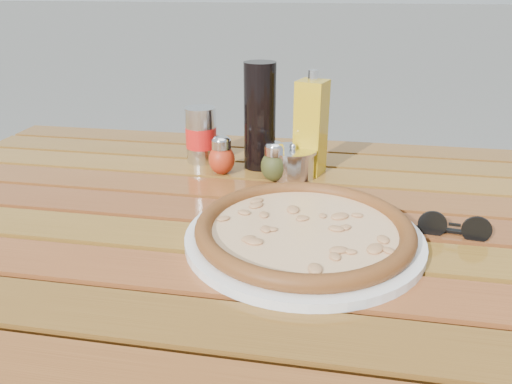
% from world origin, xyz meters
% --- Properties ---
extents(table, '(1.40, 0.90, 0.75)m').
position_xyz_m(table, '(0.00, -0.00, 0.67)').
color(table, '#3D1E0D').
rests_on(table, ground).
extents(plate, '(0.47, 0.47, 0.01)m').
position_xyz_m(plate, '(0.09, -0.09, 0.76)').
color(plate, white).
rests_on(plate, table).
extents(pizza, '(0.46, 0.46, 0.03)m').
position_xyz_m(pizza, '(0.09, -0.09, 0.77)').
color(pizza, '#FFE6B6').
rests_on(pizza, plate).
extents(pepper_shaker, '(0.07, 0.07, 0.08)m').
position_xyz_m(pepper_shaker, '(-0.10, 0.18, 0.79)').
color(pepper_shaker, red).
rests_on(pepper_shaker, table).
extents(oregano_shaker, '(0.06, 0.06, 0.08)m').
position_xyz_m(oregano_shaker, '(0.01, 0.16, 0.79)').
color(oregano_shaker, '#40441B').
rests_on(oregano_shaker, table).
extents(dark_bottle, '(0.08, 0.08, 0.22)m').
position_xyz_m(dark_bottle, '(-0.03, 0.23, 0.86)').
color(dark_bottle, black).
rests_on(dark_bottle, table).
extents(soda_can, '(0.07, 0.07, 0.12)m').
position_xyz_m(soda_can, '(-0.16, 0.24, 0.81)').
color(soda_can, silver).
rests_on(soda_can, table).
extents(olive_oil_cruet, '(0.07, 0.07, 0.21)m').
position_xyz_m(olive_oil_cruet, '(0.08, 0.21, 0.85)').
color(olive_oil_cruet, '#BC9314').
rests_on(olive_oil_cruet, table).
extents(parmesan_tin, '(0.11, 0.11, 0.07)m').
position_xyz_m(parmesan_tin, '(0.05, 0.18, 0.78)').
color(parmesan_tin, silver).
rests_on(parmesan_tin, table).
extents(sunglasses, '(0.11, 0.03, 0.04)m').
position_xyz_m(sunglasses, '(0.32, -0.03, 0.77)').
color(sunglasses, black).
rests_on(sunglasses, table).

